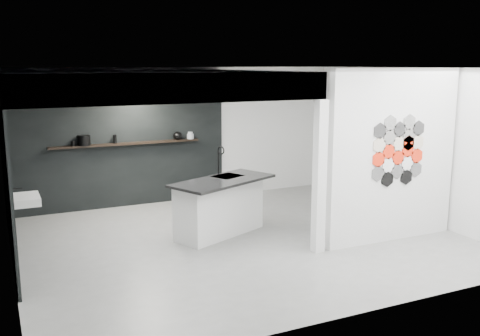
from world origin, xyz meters
name	(u,v)px	position (x,y,z in m)	size (l,w,h in m)	color
floor	(242,240)	(0.00, 0.00, -0.01)	(7.00, 6.00, 0.01)	slate
partition_panel	(393,156)	(2.23, -1.00, 1.40)	(2.45, 0.15, 2.80)	silver
bay_clad_back	(121,149)	(-1.30, 2.97, 1.18)	(4.40, 0.04, 2.35)	black
bay_clad_left	(7,177)	(-3.47, 1.00, 1.18)	(0.04, 4.00, 2.35)	black
bulkhead	(144,83)	(-1.30, 1.00, 2.55)	(4.40, 4.00, 0.40)	silver
corner_column	(319,177)	(0.82, -1.00, 1.18)	(0.16, 0.16, 2.35)	silver
fascia_beam	(183,88)	(-1.30, -0.92, 2.55)	(4.40, 0.16, 0.40)	silver
wall_basin	(26,200)	(-3.24, 0.80, 0.85)	(0.40, 0.60, 0.12)	silver
display_shelf	(127,144)	(-1.20, 2.87, 1.30)	(3.00, 0.15, 0.04)	black
kitchen_island	(220,206)	(-0.22, 0.43, 0.50)	(2.00, 1.47, 1.47)	silver
stockpot	(84,140)	(-2.02, 2.87, 1.42)	(0.24, 0.24, 0.19)	black
kettle	(178,136)	(-0.13, 2.87, 1.40)	(0.19, 0.19, 0.17)	black
glass_bowl	(190,136)	(0.15, 2.87, 1.37)	(0.14, 0.14, 0.10)	gray
glass_vase	(190,135)	(0.15, 2.87, 1.39)	(0.10, 0.10, 0.15)	gray
bottle_dark	(115,139)	(-1.43, 2.87, 1.41)	(0.06, 0.06, 0.17)	black
utensil_cup	(73,143)	(-2.22, 2.87, 1.37)	(0.08, 0.08, 0.10)	black
hex_tile_cluster	(399,150)	(2.26, -1.09, 1.50)	(1.04, 0.02, 1.16)	black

